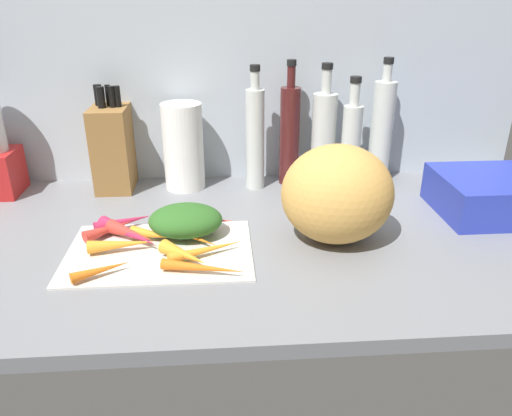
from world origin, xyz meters
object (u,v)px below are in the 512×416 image
Objects in this scene: carrot_6 at (131,233)px; dish_rack at (493,195)px; carrot_4 at (206,250)px; knife_block at (113,147)px; carrot_8 at (188,235)px; carrot_3 at (101,270)px; bottle_2 at (323,137)px; carrot_0 at (184,255)px; paper_towel_roll at (183,147)px; cutting_board at (160,250)px; winter_squash at (337,194)px; carrot_9 at (128,233)px; carrot_1 at (153,235)px; carrot_11 at (109,229)px; bottle_1 at (290,134)px; carrot_2 at (124,222)px; carrot_10 at (203,268)px; carrot_5 at (198,220)px; bottle_4 at (381,131)px; carrot_7 at (121,244)px; bottle_3 at (351,143)px; bottle_0 at (255,137)px.

dish_rack is at bearing 6.58° from carrot_6.
carrot_4 is 0.58× the size of knife_block.
dish_rack is (74.90, 10.81, 2.93)cm from carrot_8.
bottle_2 is (52.32, 47.68, 11.81)cm from carrot_3.
paper_towel_roll is (-2.23, 43.41, 9.49)cm from carrot_0.
cutting_board is 1.61× the size of winter_squash.
carrot_1 is at bearing -8.62° from carrot_9.
carrot_4 is 24.47cm from carrot_11.
winter_squash is 36.39cm from bottle_1.
winter_squash is (47.70, -7.57, 8.61)cm from carrot_2.
carrot_10 is at bearing -42.41° from carrot_9.
carrot_0 is at bearing -97.78° from carrot_5.
dish_rack reaches higher than carrot_4.
carrot_2 is 28.56cm from carrot_10.
carrot_1 reaches higher than carrot_4.
bottle_4 is (70.59, 30.82, 12.73)cm from carrot_11.
carrot_8 reaches higher than cutting_board.
bottle_1 reaches higher than carrot_8.
carrot_11 is 78.06cm from bottle_4.
carrot_9 reaches higher than carrot_8.
carrot_7 is 63.99cm from bottle_2.
carrot_1 reaches higher than cutting_board.
bottle_4 reaches higher than winter_squash.
carrot_1 is at bearing -98.54° from paper_towel_roll.
cutting_board is at bearing -50.02° from carrot_2.
carrot_6 reaches higher than carrot_8.
bottle_2 is at bearing 42.00° from cutting_board.
carrot_2 is 64.40cm from bottle_3.
carrot_5 reaches higher than carrot_11.
carrot_6 is at bearing -151.23° from bottle_3.
carrot_7 is 5.06cm from carrot_9.
carrot_10 is at bearing -2.37° from carrot_3.
carrot_5 reaches higher than carrot_4.
carrot_11 is at bearing 96.04° from carrot_3.
carrot_1 is at bearing 148.09° from carrot_4.
carrot_9 is 0.53× the size of bottle_2.
carrot_0 is 16.70cm from carrot_9.
carrot_2 is 42.80cm from bottle_0.
winter_squash is 49.03cm from paper_towel_roll.
carrot_11 is 0.38× the size of bottle_3.
carrot_7 is at bearing 149.30° from carrot_10.
carrot_0 is 44.49cm from paper_towel_roll.
carrot_6 is 0.71cm from carrot_9.
bottle_2 is (54.14, 30.46, 11.48)cm from carrot_11.
carrot_5 is at bearing 33.95° from carrot_1.
carrot_7 is 41.20cm from knife_block.
carrot_5 is at bearing -176.67° from dish_rack.
carrot_6 is at bearing -67.68° from carrot_2.
carrot_0 is 12.20cm from carrot_1.
carrot_0 is at bearing -48.40° from carrot_2.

